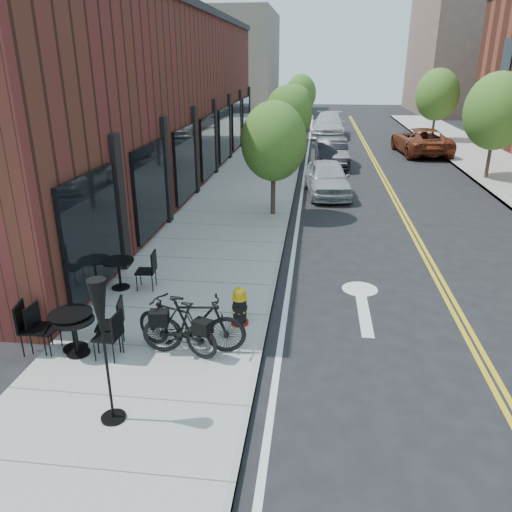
{
  "coord_description": "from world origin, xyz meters",
  "views": [
    {
      "loc": [
        0.83,
        -7.75,
        5.06
      ],
      "look_at": [
        -0.42,
        2.61,
        1.0
      ],
      "focal_mm": 35.0,
      "sensor_mm": 36.0,
      "label": 1
    }
  ],
  "objects_px": {
    "parked_car_b": "(332,152)",
    "parked_car_a": "(327,178)",
    "bicycle_right": "(194,325)",
    "parked_car_far": "(421,141)",
    "bistro_set_a": "(72,326)",
    "bistro_set_c": "(119,270)",
    "patio_umbrella": "(101,322)",
    "bistro_set_b": "(75,332)",
    "parked_car_c": "(328,125)",
    "bicycle_left": "(176,325)",
    "fire_hydrant": "(240,306)"
  },
  "relations": [
    {
      "from": "parked_car_b",
      "to": "bistro_set_b",
      "type": "bearing_deg",
      "value": -108.39
    },
    {
      "from": "parked_car_a",
      "to": "parked_car_b",
      "type": "xyz_separation_m",
      "value": [
        0.29,
        6.1,
        0.02
      ]
    },
    {
      "from": "bistro_set_a",
      "to": "parked_car_c",
      "type": "relative_size",
      "value": 0.32
    },
    {
      "from": "bicycle_right",
      "to": "bistro_set_b",
      "type": "height_order",
      "value": "bicycle_right"
    },
    {
      "from": "bicycle_left",
      "to": "parked_car_c",
      "type": "height_order",
      "value": "parked_car_c"
    },
    {
      "from": "parked_car_b",
      "to": "patio_umbrella",
      "type": "bearing_deg",
      "value": -103.76
    },
    {
      "from": "bicycle_left",
      "to": "bicycle_right",
      "type": "distance_m",
      "value": 0.33
    },
    {
      "from": "bicycle_left",
      "to": "bistro_set_b",
      "type": "xyz_separation_m",
      "value": [
        -1.77,
        -0.31,
        -0.07
      ]
    },
    {
      "from": "bicycle_left",
      "to": "bicycle_right",
      "type": "bearing_deg",
      "value": 111.37
    },
    {
      "from": "patio_umbrella",
      "to": "parked_car_far",
      "type": "relative_size",
      "value": 0.41
    },
    {
      "from": "bistro_set_a",
      "to": "parked_car_a",
      "type": "distance_m",
      "value": 13.5
    },
    {
      "from": "bistro_set_c",
      "to": "patio_umbrella",
      "type": "bearing_deg",
      "value": -75.22
    },
    {
      "from": "bicycle_right",
      "to": "bistro_set_c",
      "type": "xyz_separation_m",
      "value": [
        -2.38,
        2.51,
        -0.11
      ]
    },
    {
      "from": "patio_umbrella",
      "to": "parked_car_c",
      "type": "xyz_separation_m",
      "value": [
        3.6,
        31.7,
        -0.92
      ]
    },
    {
      "from": "bistro_set_b",
      "to": "parked_car_c",
      "type": "distance_m",
      "value": 30.47
    },
    {
      "from": "parked_car_b",
      "to": "fire_hydrant",
      "type": "bearing_deg",
      "value": -100.89
    },
    {
      "from": "parked_car_a",
      "to": "parked_car_b",
      "type": "distance_m",
      "value": 6.11
    },
    {
      "from": "bistro_set_a",
      "to": "bistro_set_c",
      "type": "distance_m",
      "value": 2.67
    },
    {
      "from": "bistro_set_b",
      "to": "parked_car_far",
      "type": "height_order",
      "value": "parked_car_far"
    },
    {
      "from": "bistro_set_c",
      "to": "patio_umbrella",
      "type": "relative_size",
      "value": 0.75
    },
    {
      "from": "parked_car_a",
      "to": "bistro_set_c",
      "type": "bearing_deg",
      "value": -123.03
    },
    {
      "from": "bistro_set_b",
      "to": "parked_car_far",
      "type": "bearing_deg",
      "value": 70.47
    },
    {
      "from": "bicycle_right",
      "to": "parked_car_c",
      "type": "distance_m",
      "value": 29.89
    },
    {
      "from": "bistro_set_a",
      "to": "parked_car_a",
      "type": "height_order",
      "value": "parked_car_a"
    },
    {
      "from": "fire_hydrant",
      "to": "patio_umbrella",
      "type": "height_order",
      "value": "patio_umbrella"
    },
    {
      "from": "bistro_set_c",
      "to": "parked_car_b",
      "type": "height_order",
      "value": "parked_car_b"
    },
    {
      "from": "patio_umbrella",
      "to": "parked_car_b",
      "type": "relative_size",
      "value": 0.52
    },
    {
      "from": "parked_car_b",
      "to": "parked_car_far",
      "type": "distance_m",
      "value": 6.79
    },
    {
      "from": "fire_hydrant",
      "to": "bicycle_right",
      "type": "bearing_deg",
      "value": -120.89
    },
    {
      "from": "bistro_set_a",
      "to": "patio_umbrella",
      "type": "bearing_deg",
      "value": -62.64
    },
    {
      "from": "bistro_set_b",
      "to": "parked_car_a",
      "type": "relative_size",
      "value": 0.41
    },
    {
      "from": "bicycle_left",
      "to": "parked_car_c",
      "type": "bearing_deg",
      "value": -164.13
    },
    {
      "from": "fire_hydrant",
      "to": "bistro_set_b",
      "type": "bearing_deg",
      "value": -153.44
    },
    {
      "from": "bicycle_right",
      "to": "parked_car_far",
      "type": "height_order",
      "value": "parked_car_far"
    },
    {
      "from": "bicycle_left",
      "to": "bistro_set_c",
      "type": "xyz_separation_m",
      "value": [
        -2.06,
        2.51,
        -0.07
      ]
    },
    {
      "from": "parked_car_b",
      "to": "parked_car_a",
      "type": "bearing_deg",
      "value": -96.55
    },
    {
      "from": "bistro_set_b",
      "to": "patio_umbrella",
      "type": "distance_m",
      "value": 2.4
    },
    {
      "from": "bicycle_right",
      "to": "patio_umbrella",
      "type": "bearing_deg",
      "value": 151.46
    },
    {
      "from": "bicycle_left",
      "to": "parked_car_a",
      "type": "distance_m",
      "value": 12.79
    },
    {
      "from": "bicycle_left",
      "to": "patio_umbrella",
      "type": "xyz_separation_m",
      "value": [
        -0.46,
        -1.94,
        1.1
      ]
    },
    {
      "from": "bistro_set_c",
      "to": "patio_umbrella",
      "type": "distance_m",
      "value": 4.87
    },
    {
      "from": "bicycle_right",
      "to": "parked_car_b",
      "type": "relative_size",
      "value": 0.43
    },
    {
      "from": "bistro_set_a",
      "to": "fire_hydrant",
      "type": "bearing_deg",
      "value": 12.8
    },
    {
      "from": "fire_hydrant",
      "to": "parked_car_b",
      "type": "bearing_deg",
      "value": 81.5
    },
    {
      "from": "bistro_set_b",
      "to": "parked_car_b",
      "type": "relative_size",
      "value": 0.39
    },
    {
      "from": "bistro_set_c",
      "to": "parked_car_far",
      "type": "bearing_deg",
      "value": 57.8
    },
    {
      "from": "bicycle_left",
      "to": "parked_car_far",
      "type": "relative_size",
      "value": 0.32
    },
    {
      "from": "bicycle_right",
      "to": "parked_car_c",
      "type": "relative_size",
      "value": 0.33
    },
    {
      "from": "bicycle_left",
      "to": "parked_car_far",
      "type": "height_order",
      "value": "parked_car_far"
    },
    {
      "from": "patio_umbrella",
      "to": "parked_car_b",
      "type": "xyz_separation_m",
      "value": [
        3.6,
        20.51,
        -1.03
      ]
    }
  ]
}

